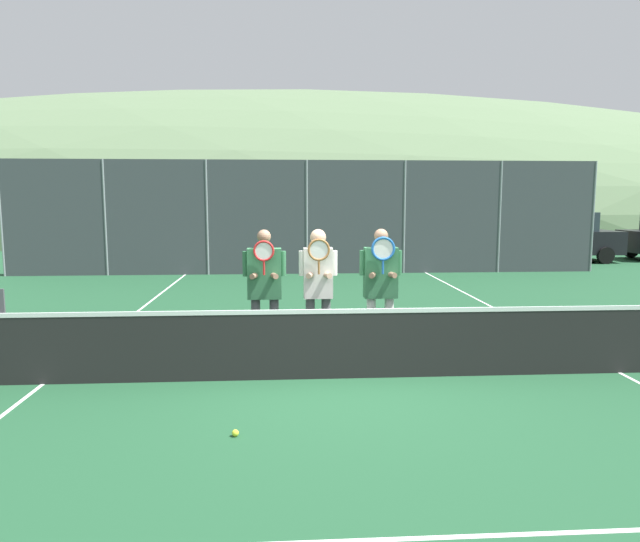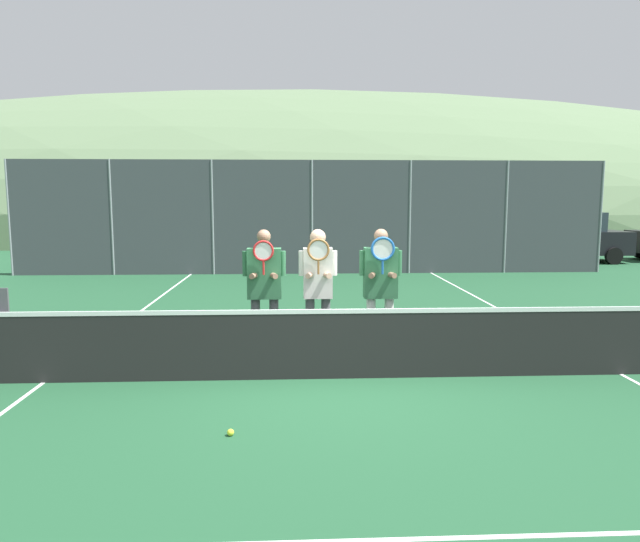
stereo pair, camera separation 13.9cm
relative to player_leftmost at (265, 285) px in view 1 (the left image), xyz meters
The scene contains 16 objects.
ground_plane 1.72m from the player_leftmost, 42.14° to the right, with size 120.00×120.00×0.00m, color #1E4C2D.
hill_distant 50.09m from the player_leftmost, 88.87° to the left, with size 118.73×65.96×23.09m.
clubhouse_building 19.03m from the player_leftmost, 81.42° to the left, with size 15.65×5.50×3.69m.
fence_back 9.57m from the player_leftmost, 84.08° to the left, with size 18.15×0.06×3.47m.
tennis_net 1.47m from the player_leftmost, 42.14° to the right, with size 10.00×0.09×1.01m.
court_line_left_sideline 3.62m from the player_leftmost, 142.31° to the left, with size 0.05×16.00×0.01m, color white.
court_line_right_sideline 5.27m from the player_leftmost, 24.17° to the left, with size 0.05×16.00×0.01m, color white.
court_line_service_near 4.63m from the player_leftmost, 77.36° to the right, with size 7.43×0.05×0.01m, color white.
player_leftmost is the anchor object (origin of this frame).
player_center_left 0.75m from the player_leftmost, ahead, with size 0.54×0.34×1.87m.
player_center_right 1.64m from the player_leftmost, ahead, with size 0.60×0.34×1.87m.
car_far_left 13.26m from the player_leftmost, 111.23° to the left, with size 4.26×1.99×1.75m.
car_left_of_center 12.35m from the player_leftmost, 89.18° to the left, with size 4.22×1.93×1.68m.
car_center 13.28m from the player_leftmost, 67.38° to the left, with size 4.16×2.01×1.70m.
car_right_of_center 16.08m from the player_leftmost, 50.61° to the left, with size 4.56×2.01×1.82m.
tennis_ball_on_court 2.83m from the player_leftmost, 94.59° to the right, with size 0.07×0.07×0.07m.
Camera 1 is at (-0.71, -7.05, 2.28)m, focal length 32.00 mm.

